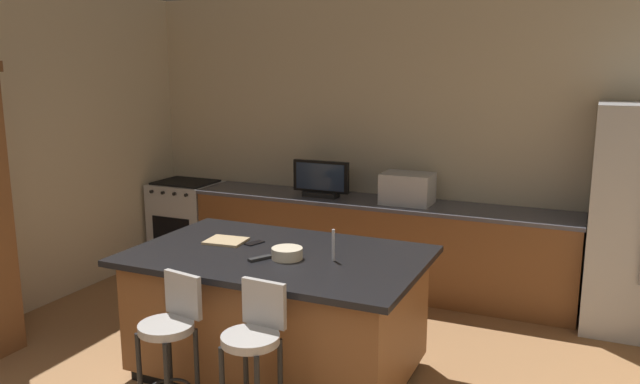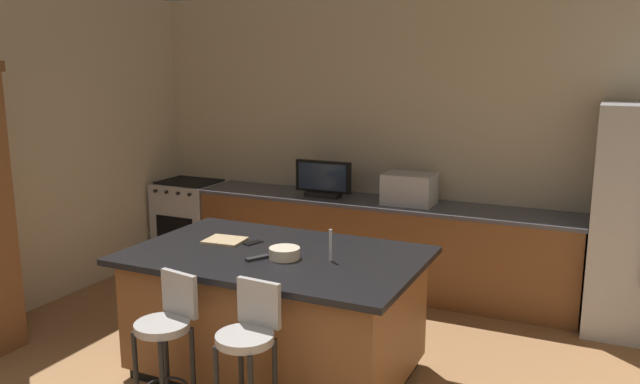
% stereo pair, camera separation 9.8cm
% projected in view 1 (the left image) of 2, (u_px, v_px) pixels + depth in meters
% --- Properties ---
extents(wall_back, '(6.09, 0.12, 2.94)m').
position_uv_depth(wall_back, '(399.00, 140.00, 6.37)').
color(wall_back, beige).
rests_on(wall_back, ground_plane).
extents(wall_left, '(0.12, 5.06, 2.94)m').
position_uv_depth(wall_left, '(4.00, 154.00, 5.42)').
color(wall_left, beige).
rests_on(wall_left, ground_plane).
extents(counter_back, '(3.85, 0.62, 0.90)m').
position_uv_depth(counter_back, '(376.00, 244.00, 6.28)').
color(counter_back, brown).
rests_on(counter_back, ground_plane).
extents(kitchen_island, '(2.07, 1.32, 0.92)m').
position_uv_depth(kitchen_island, '(278.00, 312.00, 4.53)').
color(kitchen_island, black).
rests_on(kitchen_island, ground_plane).
extents(range_oven, '(0.70, 0.63, 0.92)m').
position_uv_depth(range_oven, '(187.00, 221.00, 7.19)').
color(range_oven, '#B7BABF').
rests_on(range_oven, ground_plane).
extents(microwave, '(0.48, 0.36, 0.30)m').
position_uv_depth(microwave, '(407.00, 188.00, 6.03)').
color(microwave, '#B7BABF').
rests_on(microwave, counter_back).
extents(tv_monitor, '(0.60, 0.16, 0.37)m').
position_uv_depth(tv_monitor, '(321.00, 180.00, 6.34)').
color(tv_monitor, black).
rests_on(tv_monitor, counter_back).
extents(sink_faucet_back, '(0.02, 0.02, 0.24)m').
position_uv_depth(sink_faucet_back, '(385.00, 187.00, 6.23)').
color(sink_faucet_back, '#B2B2B7').
rests_on(sink_faucet_back, counter_back).
extents(sink_faucet_island, '(0.02, 0.02, 0.22)m').
position_uv_depth(sink_faucet_island, '(333.00, 245.00, 4.24)').
color(sink_faucet_island, '#B2B2B7').
rests_on(sink_faucet_island, kitchen_island).
extents(bar_stool_left, '(0.34, 0.36, 0.96)m').
position_uv_depth(bar_stool_left, '(171.00, 338.00, 3.86)').
color(bar_stool_left, gray).
rests_on(bar_stool_left, ground_plane).
extents(bar_stool_right, '(0.34, 0.35, 0.99)m').
position_uv_depth(bar_stool_right, '(254.00, 351.00, 3.63)').
color(bar_stool_right, gray).
rests_on(bar_stool_right, ground_plane).
extents(fruit_bowl, '(0.21, 0.21, 0.08)m').
position_uv_depth(fruit_bowl, '(287.00, 253.00, 4.30)').
color(fruit_bowl, beige).
rests_on(fruit_bowl, kitchen_island).
extents(cell_phone, '(0.11, 0.16, 0.01)m').
position_uv_depth(cell_phone, '(255.00, 243.00, 4.67)').
color(cell_phone, black).
rests_on(cell_phone, kitchen_island).
extents(tv_remote, '(0.12, 0.17, 0.02)m').
position_uv_depth(tv_remote, '(260.00, 258.00, 4.28)').
color(tv_remote, black).
rests_on(tv_remote, kitchen_island).
extents(cutting_board, '(0.31, 0.27, 0.02)m').
position_uv_depth(cutting_board, '(226.00, 241.00, 4.70)').
color(cutting_board, tan).
rests_on(cutting_board, kitchen_island).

